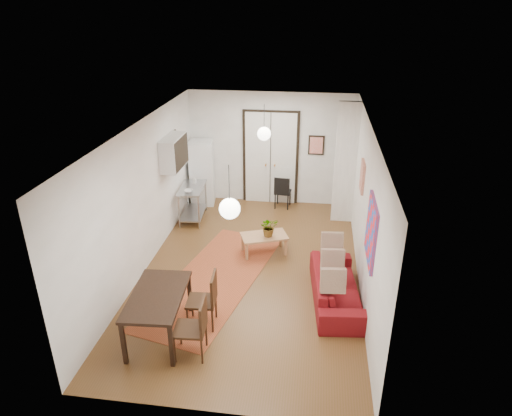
# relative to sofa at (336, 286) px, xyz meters

# --- Properties ---
(floor) EXTENTS (7.00, 7.00, 0.00)m
(floor) POSITION_rel_sofa_xyz_m (-1.64, 0.80, -0.29)
(floor) COLOR brown
(floor) RESTS_ON ground
(ceiling) EXTENTS (4.20, 7.00, 0.02)m
(ceiling) POSITION_rel_sofa_xyz_m (-1.64, 0.80, 2.61)
(ceiling) COLOR white
(ceiling) RESTS_ON wall_back
(wall_back) EXTENTS (4.20, 0.02, 2.90)m
(wall_back) POSITION_rel_sofa_xyz_m (-1.64, 4.30, 1.16)
(wall_back) COLOR white
(wall_back) RESTS_ON floor
(wall_front) EXTENTS (4.20, 0.02, 2.90)m
(wall_front) POSITION_rel_sofa_xyz_m (-1.64, -2.70, 1.16)
(wall_front) COLOR white
(wall_front) RESTS_ON floor
(wall_left) EXTENTS (0.02, 7.00, 2.90)m
(wall_left) POSITION_rel_sofa_xyz_m (-3.74, 0.80, 1.16)
(wall_left) COLOR white
(wall_left) RESTS_ON floor
(wall_right) EXTENTS (0.02, 7.00, 2.90)m
(wall_right) POSITION_rel_sofa_xyz_m (0.46, 0.80, 1.16)
(wall_right) COLOR white
(wall_right) RESTS_ON floor
(double_doors) EXTENTS (1.44, 0.06, 2.50)m
(double_doors) POSITION_rel_sofa_xyz_m (-1.64, 4.26, 0.91)
(double_doors) COLOR silver
(double_doors) RESTS_ON wall_back
(stub_partition) EXTENTS (0.50, 0.10, 2.90)m
(stub_partition) POSITION_rel_sofa_xyz_m (0.21, 3.35, 1.16)
(stub_partition) COLOR white
(stub_partition) RESTS_ON floor
(wall_cabinet) EXTENTS (0.35, 1.00, 0.70)m
(wall_cabinet) POSITION_rel_sofa_xyz_m (-3.56, 2.30, 1.61)
(wall_cabinet) COLOR silver
(wall_cabinet) RESTS_ON wall_left
(painting_popart) EXTENTS (0.05, 1.00, 1.00)m
(painting_popart) POSITION_rel_sofa_xyz_m (0.43, -0.45, 1.36)
(painting_popart) COLOR red
(painting_popart) RESTS_ON wall_right
(painting_abstract) EXTENTS (0.05, 0.50, 0.60)m
(painting_abstract) POSITION_rel_sofa_xyz_m (0.43, 1.60, 1.51)
(painting_abstract) COLOR beige
(painting_abstract) RESTS_ON wall_right
(poster_back) EXTENTS (0.40, 0.03, 0.50)m
(poster_back) POSITION_rel_sofa_xyz_m (-0.49, 4.27, 1.31)
(poster_back) COLOR red
(poster_back) RESTS_ON wall_back
(print_left) EXTENTS (0.03, 0.44, 0.54)m
(print_left) POSITION_rel_sofa_xyz_m (-3.71, 2.80, 1.66)
(print_left) COLOR olive
(print_left) RESTS_ON wall_left
(pendant_back) EXTENTS (0.30, 0.30, 0.80)m
(pendant_back) POSITION_rel_sofa_xyz_m (-1.64, 2.80, 1.96)
(pendant_back) COLOR white
(pendant_back) RESTS_ON ceiling
(pendant_front) EXTENTS (0.30, 0.30, 0.80)m
(pendant_front) POSITION_rel_sofa_xyz_m (-1.64, -1.20, 1.96)
(pendant_front) COLOR white
(pendant_front) RESTS_ON ceiling
(kilim_rug) EXTENTS (2.32, 4.16, 0.01)m
(kilim_rug) POSITION_rel_sofa_xyz_m (-2.29, 0.37, -0.29)
(kilim_rug) COLOR #A9482A
(kilim_rug) RESTS_ON floor
(sofa) EXTENTS (0.98, 2.08, 0.59)m
(sofa) POSITION_rel_sofa_xyz_m (0.00, 0.00, 0.00)
(sofa) COLOR maroon
(sofa) RESTS_ON floor
(coffee_table) EXTENTS (1.07, 0.83, 0.42)m
(coffee_table) POSITION_rel_sofa_xyz_m (-1.47, 1.51, 0.07)
(coffee_table) COLOR #A9784F
(coffee_table) RESTS_ON floor
(potted_plant) EXTENTS (0.43, 0.46, 0.41)m
(potted_plant) POSITION_rel_sofa_xyz_m (-1.37, 1.51, 0.33)
(potted_plant) COLOR #2A5D2E
(potted_plant) RESTS_ON coffee_table
(kitchen_counter) EXTENTS (0.62, 1.13, 0.84)m
(kitchen_counter) POSITION_rel_sofa_xyz_m (-3.39, 2.94, 0.24)
(kitchen_counter) COLOR #A5A6A9
(kitchen_counter) RESTS_ON floor
(bowl) EXTENTS (0.21, 0.21, 0.05)m
(bowl) POSITION_rel_sofa_xyz_m (-3.39, 2.64, 0.57)
(bowl) COLOR silver
(bowl) RESTS_ON kitchen_counter
(soap_bottle) EXTENTS (0.09, 0.08, 0.17)m
(soap_bottle) POSITION_rel_sofa_xyz_m (-3.39, 3.19, 0.63)
(soap_bottle) COLOR teal
(soap_bottle) RESTS_ON kitchen_counter
(fridge) EXTENTS (0.67, 0.67, 1.69)m
(fridge) POSITION_rel_sofa_xyz_m (-3.39, 3.94, 0.55)
(fridge) COLOR white
(fridge) RESTS_ON floor
(dining_table) EXTENTS (0.90, 1.46, 0.78)m
(dining_table) POSITION_rel_sofa_xyz_m (-2.80, -1.33, 0.40)
(dining_table) COLOR black
(dining_table) RESTS_ON floor
(dining_chair_near) EXTENTS (0.49, 0.67, 0.97)m
(dining_chair_near) POSITION_rel_sofa_xyz_m (-2.20, -0.88, 0.27)
(dining_chair_near) COLOR #331E10
(dining_chair_near) RESTS_ON floor
(dining_chair_far) EXTENTS (0.49, 0.67, 0.97)m
(dining_chair_far) POSITION_rel_sofa_xyz_m (-2.20, -1.58, 0.27)
(dining_chair_far) COLOR #331E10
(dining_chair_far) RESTS_ON floor
(black_side_chair) EXTENTS (0.43, 0.43, 0.86)m
(black_side_chair) POSITION_rel_sofa_xyz_m (-1.28, 4.03, 0.21)
(black_side_chair) COLOR black
(black_side_chair) RESTS_ON floor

